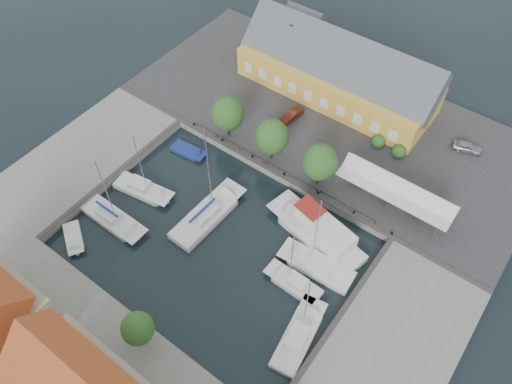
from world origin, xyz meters
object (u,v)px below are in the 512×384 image
Objects in this scene: east_boat_a at (318,267)px; east_boat_c at (298,337)px; west_boat_c at (143,190)px; tent_canopy at (396,191)px; car_red at (292,115)px; trawler at (319,233)px; west_boat_d at (113,220)px; launch_sw at (74,239)px; warehouse at (335,71)px; launch_nw at (188,152)px; east_boat_b at (294,284)px; car_silver at (467,147)px; center_sailboat at (207,216)px.

east_boat_a reaches higher than east_boat_c.
tent_canopy is at bearing 31.25° from west_boat_c.
tent_canopy is 1.30× the size of west_boat_c.
trawler is at bearing -37.00° from car_red.
west_boat_d reaches higher than east_boat_c.
west_boat_c is at bearing 81.96° from launch_sw.
warehouse is 2.38× the size of west_boat_d.
east_boat_c reaches higher than launch_sw.
west_boat_c is at bearing -91.10° from launch_nw.
trawler is (-4.82, -8.76, -2.67)m from tent_canopy.
east_boat_b is at bearing 23.25° from launch_sw.
east_boat_c is 2.15× the size of launch_nw.
warehouse is 7.55× the size of car_silver.
west_boat_d reaches higher than launch_nw.
car_silver is 1.05× the size of car_red.
east_boat_c is (4.85, -11.49, -0.76)m from trawler.
warehouse is at bearing 75.29° from west_boat_d.
center_sailboat reaches higher than warehouse.
car_red is 0.34× the size of west_boat_c.
east_boat_a is at bearing 21.43° from west_boat_d.
west_boat_c is at bearing -169.49° from center_sailboat.
center_sailboat reaches higher than east_boat_a.
warehouse is 3.03× the size of east_boat_b.
west_boat_d is at bearing -86.07° from west_boat_c.
east_boat_a is at bearing -11.37° from launch_nw.
tent_canopy is 1.48× the size of east_boat_b.
launch_sw is at bearing -168.63° from east_boat_c.
east_boat_c is 29.00m from launch_nw.
center_sailboat is 1.22× the size of west_boat_d.
car_silver is at bearing 31.21° from car_red.
east_boat_a is at bearing 74.41° from east_boat_b.
launch_sw is (-31.36, -39.63, -1.55)m from car_silver.
east_boat_c is at bearing -67.12° from trawler.
west_boat_c is at bearing -107.86° from warehouse.
car_red is 0.30× the size of west_boat_d.
west_boat_d is at bearing -177.78° from east_boat_c.
center_sailboat is 15.64m from launch_sw.
east_boat_a is 28.37m from launch_sw.
east_boat_c is at bearing -64.01° from warehouse.
tent_canopy is at bearing 76.85° from east_boat_b.
tent_canopy is 33.61m from west_boat_d.
car_silver is (20.38, -0.03, -2.78)m from warehouse.
east_boat_c is (2.72, -8.07, -0.00)m from east_boat_a.
launch_sw reaches higher than launch_nw.
west_boat_d is (-29.60, -35.08, -1.37)m from car_silver.
car_silver is 45.92m from west_boat_d.
car_silver is 0.73× the size of launch_nw.
west_boat_c is (-23.48, -3.71, -0.00)m from east_boat_a.
car_silver is at bearing 69.15° from trawler.
trawler is at bearing -118.83° from tent_canopy.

